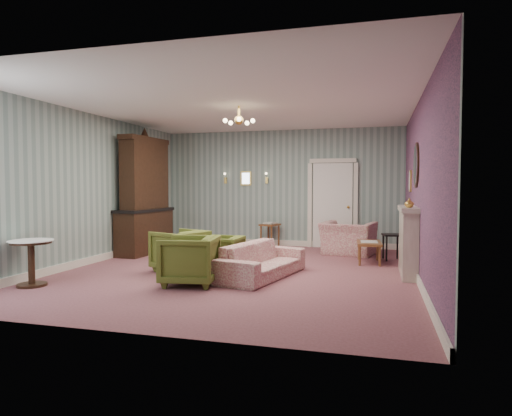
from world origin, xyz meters
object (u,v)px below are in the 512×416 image
(olive_chair_b, at_px, (180,248))
(dresser, at_px, (144,192))
(fireplace, at_px, (408,241))
(coffee_table, at_px, (369,252))
(olive_chair_a, at_px, (190,258))
(sofa_chintz, at_px, (262,254))
(pedestal_table, at_px, (31,263))
(olive_chair_c, at_px, (222,251))
(side_table_black, at_px, (392,247))
(wingback_chair, at_px, (348,233))

(olive_chair_b, xyz_separation_m, dresser, (-1.65, 1.73, 0.96))
(fireplace, xyz_separation_m, coffee_table, (-0.66, 1.04, -0.37))
(olive_chair_a, height_order, coffee_table, olive_chair_a)
(dresser, distance_m, coffee_table, 4.99)
(sofa_chintz, distance_m, dresser, 3.80)
(sofa_chintz, height_order, dresser, dresser)
(dresser, height_order, fireplace, dresser)
(olive_chair_b, distance_m, sofa_chintz, 1.53)
(sofa_chintz, xyz_separation_m, coffee_table, (1.68, 1.86, -0.17))
(fireplace, bearing_deg, olive_chair_a, -153.12)
(coffee_table, bearing_deg, olive_chair_a, -133.99)
(olive_chair_b, relative_size, pedestal_table, 1.16)
(olive_chair_c, bearing_deg, fireplace, 98.50)
(olive_chair_a, relative_size, pedestal_table, 1.17)
(olive_chair_b, relative_size, coffee_table, 0.99)
(olive_chair_b, relative_size, fireplace, 0.58)
(pedestal_table, bearing_deg, side_table_black, 35.86)
(olive_chair_a, height_order, olive_chair_b, olive_chair_a)
(olive_chair_a, distance_m, olive_chair_c, 1.29)
(fireplace, height_order, side_table_black, fireplace)
(wingback_chair, height_order, fireplace, fireplace)
(dresser, xyz_separation_m, coffee_table, (4.85, 0.02, -1.16))
(sofa_chintz, height_order, side_table_black, sofa_chintz)
(olive_chair_b, relative_size, side_table_black, 1.51)
(wingback_chair, bearing_deg, sofa_chintz, 79.32)
(coffee_table, bearing_deg, pedestal_table, -144.91)
(olive_chair_a, xyz_separation_m, olive_chair_c, (0.07, 1.29, -0.07))
(coffee_table, xyz_separation_m, side_table_black, (0.45, 0.42, 0.06))
(dresser, xyz_separation_m, fireplace, (5.51, -1.03, -0.79))
(coffee_table, bearing_deg, sofa_chintz, -132.06)
(olive_chair_c, distance_m, wingback_chair, 3.19)
(olive_chair_a, distance_m, dresser, 3.63)
(dresser, bearing_deg, coffee_table, 3.84)
(fireplace, bearing_deg, wingback_chair, 118.48)
(wingback_chair, xyz_separation_m, dresser, (-4.39, -1.03, 0.89))
(wingback_chair, bearing_deg, olive_chair_c, 61.77)
(olive_chair_a, relative_size, side_table_black, 1.53)
(fireplace, distance_m, pedestal_table, 6.00)
(olive_chair_b, distance_m, olive_chair_c, 0.75)
(dresser, relative_size, fireplace, 1.95)
(fireplace, bearing_deg, sofa_chintz, -160.73)
(pedestal_table, bearing_deg, olive_chair_a, 17.58)
(pedestal_table, bearing_deg, coffee_table, 35.09)
(olive_chair_c, height_order, wingback_chair, wingback_chair)
(sofa_chintz, relative_size, dresser, 0.71)
(olive_chair_a, xyz_separation_m, sofa_chintz, (0.92, 0.84, -0.03))
(olive_chair_b, distance_m, fireplace, 3.92)
(fireplace, relative_size, pedestal_table, 2.00)
(olive_chair_c, distance_m, fireplace, 3.22)
(olive_chair_b, bearing_deg, olive_chair_c, 138.05)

